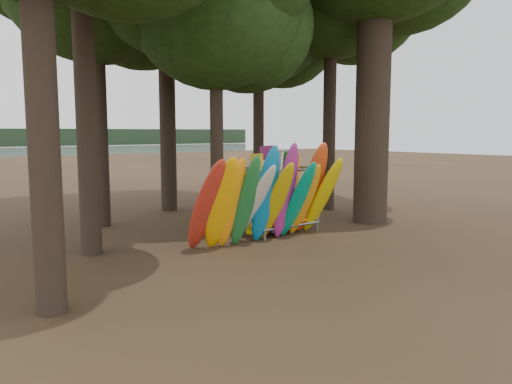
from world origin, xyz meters
TOP-DOWN VIEW (x-y plane):
  - ground at (0.00, 0.00)m, footprint 120.00×120.00m
  - oak_3 at (3.29, 6.25)m, footprint 7.16×7.16m
  - oak_5 at (-1.22, 2.72)m, footprint 6.25×6.25m
  - kayak_row at (-0.78, 0.62)m, footprint 5.11×1.91m
  - storage_rack at (0.42, 1.75)m, footprint 3.16×1.56m

SIDE VIEW (x-z plane):
  - ground at x=0.00m, z-range 0.00..0.00m
  - storage_rack at x=0.42m, z-range -0.42..2.38m
  - kayak_row at x=-0.78m, z-range -0.23..2.83m
  - oak_5 at x=-1.22m, z-range 2.23..12.16m
  - oak_3 at x=3.29m, z-range 2.56..13.94m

